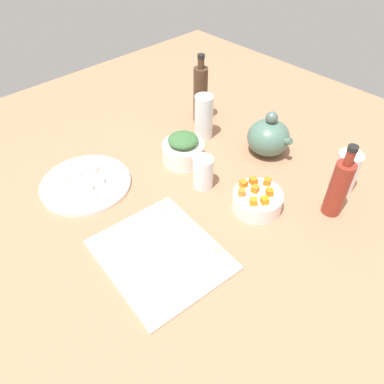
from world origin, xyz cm
name	(u,v)px	position (x,y,z in cm)	size (l,w,h in cm)	color
tabletop	(192,209)	(0.00, 0.00, 1.50)	(190.00, 190.00, 3.00)	#A87353
cutting_board	(161,255)	(7.35, -17.28, 3.50)	(29.76, 25.48, 1.00)	silver
plate_tofu	(86,184)	(-27.12, -16.52, 3.60)	(25.75, 25.75, 1.20)	white
bowl_greens	(183,152)	(-16.21, 11.78, 6.12)	(12.86, 12.86, 6.23)	white
bowl_carrots	(257,201)	(12.58, 12.10, 5.51)	(13.29, 13.29, 5.03)	white
teapot	(269,137)	(-1.06, 34.01, 8.82)	(14.97, 13.24, 14.60)	#4D7060
bottle_0	(200,94)	(-29.49, 32.17, 13.28)	(4.82, 4.82, 23.94)	#45301F
bottle_1	(339,187)	(27.25, 25.40, 11.73)	(4.94, 4.94, 21.38)	maroon
drinking_glass_0	(204,117)	(-21.35, 25.70, 10.46)	(6.03, 6.03, 14.91)	white
drinking_glass_1	(203,172)	(-3.80, 7.91, 7.84)	(5.81, 5.81, 9.68)	white
drinking_glass_2	(346,172)	(24.31, 35.46, 9.07)	(6.57, 6.57, 12.13)	white
carrot_cube_0	(269,192)	(14.73, 13.84, 8.93)	(1.80, 1.80, 1.80)	orange
carrot_cube_1	(242,192)	(9.70, 8.68, 8.93)	(1.80, 1.80, 1.80)	orange
carrot_cube_2	(253,181)	(8.95, 14.31, 8.93)	(1.80, 1.80, 1.80)	orange
carrot_cube_3	(253,202)	(14.02, 8.10, 8.93)	(1.80, 1.80, 1.80)	orange
carrot_cube_4	(255,189)	(11.33, 12.10, 8.93)	(1.80, 1.80, 1.80)	orange
carrot_cube_5	(267,182)	(11.72, 16.79, 8.93)	(1.80, 1.80, 1.80)	orange
carrot_cube_6	(243,184)	(7.85, 11.49, 8.93)	(1.80, 1.80, 1.80)	orange
carrot_cube_7	(265,200)	(15.79, 10.50, 8.93)	(1.80, 1.80, 1.80)	orange
chopped_greens_mound	(183,140)	(-16.21, 11.78, 10.83)	(9.23, 9.04, 3.18)	#3A6637
tofu_cube_0	(100,180)	(-23.80, -13.55, 5.30)	(2.20, 2.20, 2.20)	white
tofu_cube_1	(88,187)	(-23.46, -17.61, 5.30)	(2.20, 2.20, 2.20)	#E5F0CA
tofu_cube_2	(76,174)	(-30.80, -17.04, 5.30)	(2.20, 2.20, 2.20)	white
tofu_cube_3	(93,169)	(-29.50, -12.11, 5.30)	(2.20, 2.20, 2.20)	#F9E0D0
tofu_cube_4	(65,180)	(-30.99, -20.71, 5.30)	(2.20, 2.20, 2.20)	white
dumpling_0	(188,264)	(14.78, -15.34, 5.40)	(5.78, 5.27, 2.79)	beige
dumpling_1	(158,210)	(-3.04, -9.23, 5.57)	(5.75, 5.56, 3.13)	beige
dumpling_2	(213,253)	(16.44, -8.93, 5.40)	(5.49, 5.11, 2.80)	beige
dumpling_3	(140,228)	(-1.42, -16.66, 5.53)	(4.90, 4.39, 3.07)	beige
dumpling_4	(115,252)	(0.55, -25.47, 5.58)	(5.16, 4.53, 3.17)	beige
dumpling_5	(159,265)	(10.34, -20.28, 5.27)	(5.22, 4.72, 2.53)	beige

